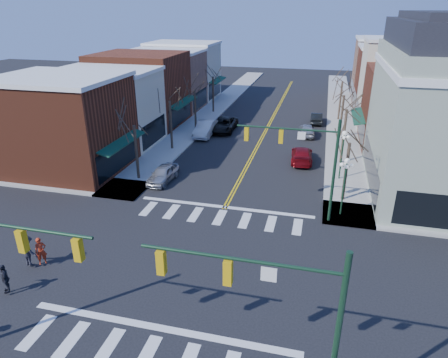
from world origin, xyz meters
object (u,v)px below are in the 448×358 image
Objects in this scene: car_right_far at (316,118)px; lamppost_corner at (345,177)px; lamppost_midblock at (343,147)px; car_right_near at (302,155)px; pedestrian_dark_b at (28,251)px; car_right_mid at (307,130)px; car_left_near at (163,174)px; pedestrian_red_a at (41,251)px; car_left_mid at (205,129)px; car_left_far at (224,125)px; pedestrian_dark_a at (5,278)px.

lamppost_corner is at bearing 94.37° from car_right_far.
lamppost_midblock reaches higher than car_right_near.
lamppost_corner is 10.94m from car_right_near.
car_right_mid is at bearing -107.52° from pedestrian_dark_b.
car_left_near is at bearing -94.17° from pedestrian_dark_b.
lamppost_corner is at bearing 95.09° from car_right_mid.
car_right_far is (-2.53, 24.33, -2.30)m from lamppost_corner.
pedestrian_red_a is at bearing -148.38° from lamppost_corner.
car_left_near is 13.27m from car_left_mid.
car_right_near is 8.49m from car_right_mid.
car_left_near is at bearing 31.07° from car_right_near.
car_right_near reaches higher than car_right_mid.
car_left_far is 12.53m from car_right_near.
car_left_far is at bearing 28.81° from car_right_far.
pedestrian_dark_b is (-17.17, -10.49, -1.88)m from lamppost_corner.
car_left_far is 31.16m from pedestrian_dark_a.
pedestrian_dark_b reaches higher than car_right_far.
car_right_mid is 2.50× the size of pedestrian_dark_a.
pedestrian_dark_a reaches higher than car_left_far.
car_left_far is at bearing -43.36° from car_right_near.
car_right_near is 2.55× the size of pedestrian_dark_b.
pedestrian_dark_b is at bearing 161.86° from pedestrian_red_a.
car_left_near is (-14.40, -3.90, -2.28)m from lamppost_midblock.
car_right_far is at bearing 29.91° from car_left_far.
car_left_mid is at bearing -124.98° from car_left_far.
car_left_near is (-14.40, 2.60, -2.28)m from lamppost_corner.
pedestrian_red_a is at bearing 66.32° from car_right_far.
lamppost_midblock is at bearing -42.44° from car_left_far.
pedestrian_dark_b is at bearing 52.91° from car_right_near.
pedestrian_dark_a is at bearing -95.22° from car_left_near.
car_left_far is (1.40, 15.60, 0.08)m from car_left_near.
pedestrian_red_a reaches higher than car_left_far.
car_right_near is at bearing 84.93° from car_right_far.
lamppost_midblock is 25.59m from pedestrian_dark_a.
car_left_mid is at bearing 134.36° from pedestrian_dark_a.
car_right_far is (-2.53, 17.83, -2.30)m from lamppost_midblock.
car_right_far is 2.46× the size of pedestrian_red_a.
car_left_near is at bearing 169.76° from lamppost_corner.
pedestrian_dark_a is at bearing -142.77° from lamppost_corner.
car_left_mid is (-14.60, 15.87, -2.14)m from lamppost_corner.
car_left_mid is 14.74m from car_right_far.
pedestrian_dark_b is (-14.64, -34.82, 0.42)m from car_right_far.
car_right_near is (11.00, 7.55, 0.01)m from car_left_near.
lamppost_corner is at bearing -12.05° from pedestrian_red_a.
car_left_far reaches higher than car_right_mid.
pedestrian_dark_a is at bearing 67.44° from car_right_far.
car_left_far is (1.60, 2.33, -0.06)m from car_left_mid.
lamppost_corner is 1.08× the size of car_left_near.
car_left_mid reaches higher than car_left_near.
car_left_near is 0.73× the size of car_left_far.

